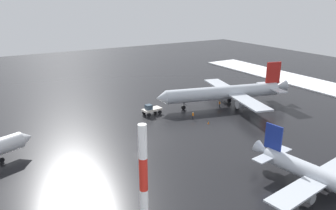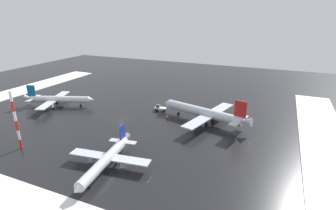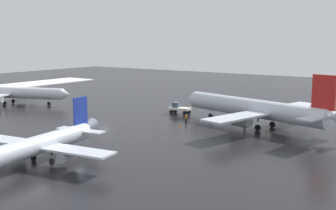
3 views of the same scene
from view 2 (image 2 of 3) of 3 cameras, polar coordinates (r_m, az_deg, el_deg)
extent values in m
plane|color=black|center=(98.83, -10.11, -3.01)|extent=(240.00, 240.00, 0.00)
cube|color=white|center=(145.52, -32.79, 1.50)|extent=(14.00, 116.00, 0.32)
cube|color=white|center=(85.52, 31.53, -9.35)|extent=(14.00, 116.00, 0.32)
cylinder|color=silver|center=(94.90, 7.50, -1.55)|extent=(29.99, 10.88, 3.41)
cone|color=silver|center=(103.51, -0.23, 0.42)|extent=(3.15, 3.74, 3.24)
cone|color=silver|center=(88.17, 16.74, -3.48)|extent=(4.20, 3.71, 3.32)
cube|color=silver|center=(87.01, 6.40, -3.70)|extent=(7.56, 13.74, 0.36)
cylinder|color=gray|center=(89.23, 6.79, -3.81)|extent=(3.81, 2.80, 2.01)
cube|color=silver|center=(100.50, 11.38, -0.75)|extent=(7.56, 13.74, 0.36)
cylinder|color=gray|center=(99.36, 10.56, -1.54)|extent=(3.81, 2.80, 2.01)
cube|color=red|center=(87.66, 15.52, -0.89)|extent=(3.98, 1.36, 5.62)
cube|color=silver|center=(86.53, 14.38, -3.84)|extent=(3.74, 5.32, 0.24)
cube|color=silver|center=(91.72, 15.93, -2.64)|extent=(3.74, 5.32, 0.24)
cylinder|color=black|center=(100.78, 2.33, -1.04)|extent=(0.24, 0.24, 0.70)
cylinder|color=black|center=(101.29, 2.32, -1.81)|extent=(1.16, 0.62, 1.10)
cylinder|color=black|center=(92.28, 8.36, -3.21)|extent=(0.24, 0.24, 0.70)
cylinder|color=black|center=(92.85, 8.32, -4.04)|extent=(1.16, 0.62, 1.10)
cylinder|color=black|center=(95.89, 9.69, -2.40)|extent=(0.24, 0.24, 0.70)
cylinder|color=black|center=(96.43, 9.64, -3.20)|extent=(1.16, 0.62, 1.10)
cylinder|color=silver|center=(119.01, -22.51, 1.15)|extent=(24.41, 11.46, 2.83)
cone|color=silver|center=(113.91, -16.36, 1.09)|extent=(2.82, 3.23, 2.69)
cone|color=silver|center=(125.31, -28.21, 1.41)|extent=(3.64, 3.30, 2.76)
cube|color=silver|center=(126.03, -22.26, 2.03)|extent=(7.25, 11.44, 0.30)
cylinder|color=gray|center=(124.65, -22.35, 1.43)|extent=(3.24, 2.56, 1.67)
cube|color=silver|center=(114.42, -25.03, -0.03)|extent=(7.25, 11.44, 0.30)
cylinder|color=gray|center=(115.87, -24.42, -0.15)|extent=(3.24, 2.56, 1.67)
cube|color=#0C5999|center=(123.50, -27.64, 2.77)|extent=(3.23, 1.45, 4.67)
cube|color=silver|center=(126.32, -26.80, 1.69)|extent=(3.44, 4.51, 0.20)
cube|color=silver|center=(122.21, -27.90, 0.97)|extent=(3.44, 4.51, 0.20)
cylinder|color=black|center=(115.93, -18.52, 0.53)|extent=(0.20, 0.20, 0.58)
cylinder|color=black|center=(116.30, -18.46, -0.04)|extent=(0.96, 0.60, 0.92)
cylinder|color=black|center=(122.02, -23.15, 0.87)|extent=(0.20, 0.20, 0.58)
cylinder|color=black|center=(122.37, -23.08, 0.34)|extent=(0.96, 0.60, 0.92)
cylinder|color=black|center=(118.91, -23.89, 0.31)|extent=(0.20, 0.20, 0.58)
cylinder|color=black|center=(119.28, -23.81, -0.24)|extent=(0.96, 0.60, 0.92)
cylinder|color=silver|center=(68.14, -13.53, -11.70)|extent=(5.32, 22.26, 2.51)
cone|color=silver|center=(59.91, -19.30, -17.10)|extent=(2.59, 2.06, 2.38)
cone|color=silver|center=(77.26, -9.19, -7.09)|extent=(2.45, 2.88, 2.44)
cube|color=silver|center=(67.45, -8.00, -11.87)|extent=(9.92, 4.44, 0.27)
cylinder|color=gray|center=(68.10, -9.26, -12.34)|extent=(1.78, 2.68, 1.47)
cube|color=silver|center=(72.75, -16.88, -10.10)|extent=(9.92, 4.44, 0.27)
cylinder|color=gray|center=(72.11, -15.98, -10.96)|extent=(1.78, 2.68, 1.47)
cube|color=navy|center=(74.66, -9.88, -5.79)|extent=(0.64, 2.96, 4.13)
cube|color=silver|center=(74.92, -8.26, -8.05)|extent=(3.76, 2.35, 0.18)
cube|color=silver|center=(76.72, -11.30, -7.55)|extent=(3.76, 2.35, 0.18)
cylinder|color=black|center=(63.29, -16.96, -15.89)|extent=(0.18, 0.18, 0.52)
cylinder|color=black|center=(63.90, -16.87, -16.67)|extent=(0.36, 0.84, 0.81)
cylinder|color=black|center=(69.64, -11.37, -11.85)|extent=(0.18, 0.18, 0.52)
cylinder|color=black|center=(70.19, -11.31, -12.60)|extent=(0.36, 0.84, 0.81)
cylinder|color=black|center=(71.06, -13.74, -11.36)|extent=(0.18, 0.18, 0.52)
cylinder|color=black|center=(71.60, -13.68, -12.10)|extent=(0.36, 0.84, 0.81)
cube|color=silver|center=(105.03, -1.67, -0.66)|extent=(4.84, 2.77, 0.50)
cube|color=#3F5160|center=(105.03, -2.16, -0.21)|extent=(1.58, 1.67, 1.10)
cylinder|color=black|center=(104.87, -2.67, -1.12)|extent=(0.93, 0.43, 0.90)
cylinder|color=black|center=(106.63, -2.33, -0.76)|extent=(0.93, 0.43, 0.90)
cylinder|color=black|center=(103.94, -0.99, -1.29)|extent=(0.93, 0.43, 0.90)
cylinder|color=black|center=(105.71, -0.68, -0.93)|extent=(0.93, 0.43, 0.90)
cylinder|color=black|center=(96.24, -0.12, -3.04)|extent=(0.16, 0.16, 0.85)
cylinder|color=black|center=(96.11, -0.20, -3.07)|extent=(0.16, 0.16, 0.85)
cylinder|color=orange|center=(95.90, -0.16, -2.65)|extent=(0.36, 0.36, 0.62)
sphere|color=tan|center=(95.74, -0.16, -2.41)|extent=(0.24, 0.24, 0.24)
cylinder|color=black|center=(96.05, 6.69, -3.23)|extent=(0.16, 0.16, 0.85)
cylinder|color=black|center=(95.96, 6.59, -3.25)|extent=(0.16, 0.16, 0.85)
cylinder|color=orange|center=(95.73, 6.66, -2.83)|extent=(0.36, 0.36, 0.62)
sphere|color=tan|center=(95.57, 6.67, -2.59)|extent=(0.24, 0.24, 0.24)
cylinder|color=black|center=(103.96, 4.64, -1.36)|extent=(0.16, 0.16, 0.85)
cylinder|color=black|center=(104.02, 4.53, -1.35)|extent=(0.16, 0.16, 0.85)
cylinder|color=orange|center=(103.73, 4.60, -0.98)|extent=(0.36, 0.36, 0.62)
sphere|color=tan|center=(103.58, 4.60, -0.75)|extent=(0.24, 0.24, 0.24)
cylinder|color=red|center=(87.53, -29.42, -7.38)|extent=(0.70, 0.70, 2.88)
cylinder|color=white|center=(86.40, -29.74, -5.66)|extent=(0.70, 0.70, 2.88)
cylinder|color=red|center=(85.35, -30.05, -3.90)|extent=(0.70, 0.70, 2.88)
cylinder|color=white|center=(84.38, -30.38, -2.10)|extent=(0.70, 0.70, 2.88)
cylinder|color=red|center=(83.50, -30.71, -0.26)|extent=(0.70, 0.70, 2.88)
cylinder|color=white|center=(82.71, -31.05, 1.62)|extent=(0.70, 0.70, 2.88)
cone|color=orange|center=(92.30, -0.43, -4.16)|extent=(0.36, 0.36, 0.55)
cone|color=orange|center=(92.89, 9.30, -4.27)|extent=(0.36, 0.36, 0.55)
camera|label=1|loc=(80.54, -48.75, 5.22)|focal=35.00mm
camera|label=3|loc=(25.46, 37.44, -41.00)|focal=45.00mm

